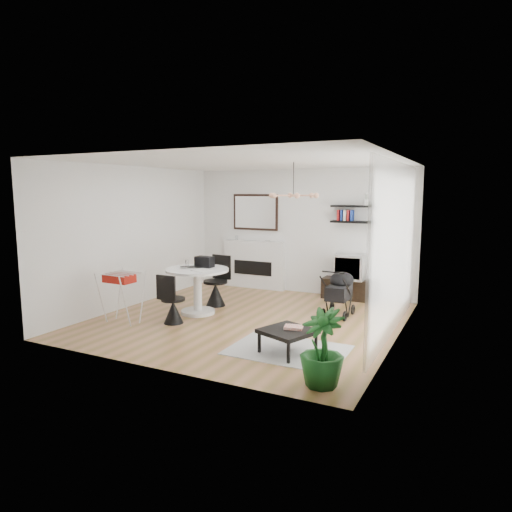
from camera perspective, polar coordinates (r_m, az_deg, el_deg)
The scene contains 25 objects.
floor at distance 8.04m, azimuth -0.98°, elevation -7.94°, with size 5.00×5.00×0.00m, color olive.
ceiling at distance 7.74m, azimuth -1.03°, elevation 11.65°, with size 5.00×5.00×0.00m, color white.
wall_back at distance 10.05m, azimuth 5.59°, elevation 3.08°, with size 5.00×5.00×0.00m, color white.
wall_left at distance 9.19m, azimuth -14.98°, elevation 2.38°, with size 5.00×5.00×0.00m, color white.
wall_right at distance 6.99m, azimuth 17.50°, elevation 0.58°, with size 5.00×5.00×0.00m, color white.
sheer_curtain at distance 7.20m, azimuth 16.97°, elevation 0.81°, with size 0.04×3.60×2.60m, color white.
fireplace at distance 10.50m, azimuth -0.22°, elevation -0.33°, with size 1.50×0.17×2.16m.
shelf_lower at distance 9.55m, azimuth 12.02°, elevation 4.19°, with size 0.90×0.25×0.04m, color black.
shelf_upper at distance 9.53m, azimuth 12.08°, elevation 6.10°, with size 0.90×0.25×0.04m, color black.
pendant_lamp at distance 7.71m, azimuth 4.69°, elevation 7.55°, with size 0.90×0.90×0.10m, color tan, non-canonical shape.
tv_console at distance 9.66m, azimuth 11.66°, elevation -4.08°, with size 1.13×0.40×0.43m, color black.
crt_tv at distance 9.57m, azimuth 11.72°, elevation -1.29°, with size 0.60×0.53×0.53m.
dining_table at distance 8.36m, azimuth -7.32°, elevation -3.50°, with size 1.14×1.14×0.83m.
laptop at distance 8.37m, azimuth -8.21°, elevation -1.43°, with size 0.36×0.23×0.03m, color black.
black_bag at distance 8.45m, azimuth -6.45°, elevation -0.73°, with size 0.33×0.20×0.20m, color black.
newspaper at distance 8.08m, azimuth -6.78°, elevation -1.81°, with size 0.32×0.26×0.01m, color white.
drinking_glass at distance 8.65m, azimuth -8.62°, elevation -0.87°, with size 0.07×0.07×0.11m, color white.
chair_far at distance 8.96m, azimuth -5.00°, elevation -4.25°, with size 0.47×0.48×0.98m.
chair_near at distance 7.86m, azimuth -10.38°, elevation -6.40°, with size 0.41×0.41×0.85m.
drying_rack at distance 8.07m, azimuth -16.39°, elevation -4.84°, with size 0.60×0.56×0.87m.
stroller at distance 8.34m, azimuth 10.39°, elevation -4.81°, with size 0.45×0.73×0.88m.
rug at distance 6.56m, azimuth 4.02°, elevation -11.63°, with size 1.61×1.16×0.01m, color #A8A8A8.
coffee_table at distance 6.35m, azimuth 3.99°, elevation -9.47°, with size 0.83×0.83×0.33m.
magazines at distance 6.38m, azimuth 4.71°, elevation -8.87°, with size 0.25×0.20×0.04m, color #C04330.
potted_plant at distance 5.33m, azimuth 8.26°, elevation -11.32°, with size 0.51×0.51×0.90m, color #17511B.
Camera 1 is at (3.56, -6.86, 2.21)m, focal length 32.00 mm.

